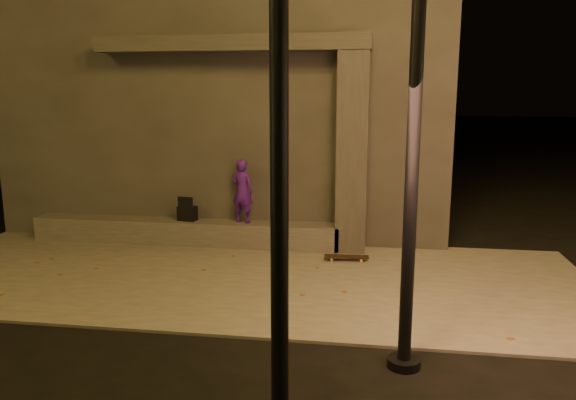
% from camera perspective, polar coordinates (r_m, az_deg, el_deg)
% --- Properties ---
extents(ground, '(120.00, 120.00, 0.00)m').
position_cam_1_polar(ground, '(7.34, -8.76, -12.86)').
color(ground, black).
rests_on(ground, ground).
extents(sidewalk, '(11.00, 4.40, 0.04)m').
position_cam_1_polar(sidewalk, '(9.12, -5.00, -7.75)').
color(sidewalk, '#615C55').
rests_on(sidewalk, ground).
extents(building, '(9.00, 5.10, 5.22)m').
position_cam_1_polar(building, '(13.24, -4.83, 9.55)').
color(building, '#373532').
rests_on(building, ground).
extents(ledge, '(6.00, 0.55, 0.45)m').
position_cam_1_polar(ledge, '(11.08, -10.45, -3.17)').
color(ledge, '#4B4844').
rests_on(ledge, sidewalk).
extents(column, '(0.55, 0.55, 3.60)m').
position_cam_1_polar(column, '(10.20, 6.54, 4.73)').
color(column, '#373532').
rests_on(column, sidewalk).
extents(canopy, '(5.00, 0.70, 0.28)m').
position_cam_1_polar(canopy, '(10.53, -5.72, 15.52)').
color(canopy, '#373532').
rests_on(canopy, column).
extents(skateboarder, '(0.51, 0.41, 1.21)m').
position_cam_1_polar(skateboarder, '(10.58, -4.65, 0.91)').
color(skateboarder, '#481690').
rests_on(skateboarder, ledge).
extents(backpack, '(0.37, 0.27, 0.48)m').
position_cam_1_polar(backpack, '(10.97, -10.19, -1.21)').
color(backpack, black).
rests_on(backpack, ledge).
extents(skateboard, '(0.78, 0.25, 0.08)m').
position_cam_1_polar(skateboard, '(9.86, 5.96, -5.76)').
color(skateboard, black).
rests_on(skateboard, sidewalk).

